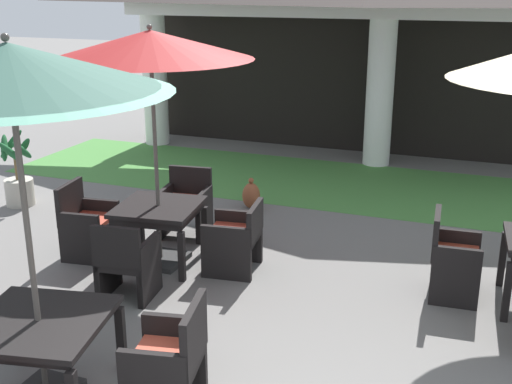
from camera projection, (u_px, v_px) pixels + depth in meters
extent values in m
cylinder|color=white|center=(155.00, 81.00, 13.09)|extent=(0.49, 0.49, 2.61)
cylinder|color=white|center=(380.00, 94.00, 11.55)|extent=(0.49, 0.49, 2.61)
cube|color=white|center=(385.00, 11.00, 11.11)|extent=(9.95, 0.70, 0.24)
cube|color=black|center=(388.00, 86.00, 12.35)|extent=(9.75, 0.16, 2.61)
cube|color=#47843D|center=(359.00, 186.00, 10.62)|extent=(12.15, 2.74, 0.01)
cube|color=black|center=(38.00, 322.00, 5.00)|extent=(1.20, 1.20, 0.05)
cube|color=black|center=(39.00, 328.00, 5.02)|extent=(1.10, 1.10, 0.06)
cube|color=black|center=(18.00, 330.00, 5.64)|extent=(0.08, 0.08, 0.60)
cube|color=black|center=(121.00, 339.00, 5.49)|extent=(0.08, 0.08, 0.60)
cylinder|color=#4C4742|center=(30.00, 249.00, 4.81)|extent=(0.05, 0.05, 2.61)
cone|color=#33594C|center=(8.00, 68.00, 4.40)|extent=(2.27, 2.27, 0.35)
sphere|color=#4C4742|center=(5.00, 37.00, 4.33)|extent=(0.06, 0.06, 0.06)
cube|color=black|center=(165.00, 363.00, 4.93)|extent=(0.63, 0.68, 0.07)
cube|color=#C64C38|center=(164.00, 356.00, 4.91)|extent=(0.58, 0.63, 0.05)
cube|color=black|center=(194.00, 334.00, 4.81)|extent=(0.18, 0.59, 0.48)
cube|color=black|center=(175.00, 353.00, 5.21)|extent=(0.52, 0.16, 0.69)
cube|color=black|center=(148.00, 367.00, 5.29)|extent=(0.07, 0.07, 0.39)
cube|color=black|center=(203.00, 372.00, 5.21)|extent=(0.07, 0.07, 0.39)
cube|color=black|center=(158.00, 207.00, 7.53)|extent=(1.04, 1.04, 0.05)
cube|color=black|center=(159.00, 212.00, 7.56)|extent=(0.95, 0.95, 0.09)
cube|color=black|center=(111.00, 250.00, 7.36)|extent=(0.08, 0.08, 0.59)
cube|color=black|center=(182.00, 257.00, 7.17)|extent=(0.08, 0.08, 0.59)
cube|color=black|center=(141.00, 224.00, 8.15)|extent=(0.08, 0.08, 0.59)
cube|color=black|center=(205.00, 229.00, 7.96)|extent=(0.08, 0.08, 0.59)
cube|color=#2D2D2D|center=(161.00, 259.00, 7.74)|extent=(0.56, 0.56, 0.06)
cylinder|color=#4C4742|center=(156.00, 160.00, 7.36)|extent=(0.05, 0.05, 2.53)
cone|color=maroon|center=(150.00, 45.00, 6.96)|extent=(2.28, 2.28, 0.31)
sphere|color=#4C4742|center=(149.00, 27.00, 6.90)|extent=(0.06, 0.06, 0.06)
cube|color=black|center=(128.00, 261.00, 6.80)|extent=(0.58, 0.59, 0.07)
cube|color=#C64C38|center=(127.00, 256.00, 6.78)|extent=(0.54, 0.54, 0.05)
cube|color=black|center=(116.00, 247.00, 6.49)|extent=(0.52, 0.13, 0.44)
cube|color=black|center=(107.00, 265.00, 6.87)|extent=(0.13, 0.53, 0.66)
cube|color=black|center=(149.00, 269.00, 6.77)|extent=(0.13, 0.53, 0.66)
cube|color=black|center=(119.00, 268.00, 7.13)|extent=(0.06, 0.06, 0.37)
cube|color=black|center=(158.00, 273.00, 7.03)|extent=(0.06, 0.06, 0.37)
cube|color=black|center=(99.00, 287.00, 6.70)|extent=(0.06, 0.06, 0.37)
cube|color=black|center=(141.00, 292.00, 6.59)|extent=(0.06, 0.06, 0.37)
cube|color=black|center=(185.00, 205.00, 8.45)|extent=(0.65, 0.63, 0.07)
cube|color=#C64C38|center=(185.00, 201.00, 8.43)|extent=(0.60, 0.58, 0.05)
cube|color=black|center=(191.00, 182.00, 8.62)|extent=(0.59, 0.13, 0.42)
cube|color=black|center=(205.00, 214.00, 8.42)|extent=(0.13, 0.56, 0.64)
cube|color=black|center=(166.00, 211.00, 8.54)|extent=(0.13, 0.56, 0.64)
cube|color=black|center=(198.00, 230.00, 8.23)|extent=(0.06, 0.06, 0.38)
cube|color=black|center=(160.00, 226.00, 8.35)|extent=(0.06, 0.06, 0.38)
cube|color=black|center=(210.00, 217.00, 8.70)|extent=(0.06, 0.06, 0.38)
cube|color=black|center=(173.00, 213.00, 8.81)|extent=(0.06, 0.06, 0.38)
cube|color=black|center=(90.00, 224.00, 7.83)|extent=(0.59, 0.65, 0.07)
cube|color=#C64C38|center=(90.00, 220.00, 7.81)|extent=(0.55, 0.59, 0.05)
cube|color=black|center=(70.00, 202.00, 7.80)|extent=(0.13, 0.59, 0.47)
cube|color=black|center=(101.00, 223.00, 8.10)|extent=(0.53, 0.13, 0.64)
cube|color=black|center=(80.00, 239.00, 7.60)|extent=(0.53, 0.13, 0.64)
cube|color=black|center=(118.00, 235.00, 8.09)|extent=(0.06, 0.06, 0.37)
cube|color=black|center=(99.00, 251.00, 7.60)|extent=(0.06, 0.06, 0.37)
cube|color=black|center=(84.00, 232.00, 8.19)|extent=(0.06, 0.06, 0.37)
cube|color=black|center=(63.00, 248.00, 7.70)|extent=(0.06, 0.06, 0.37)
cube|color=black|center=(233.00, 237.00, 7.43)|extent=(0.65, 0.66, 0.07)
cube|color=#C64C38|center=(232.00, 232.00, 7.41)|extent=(0.60, 0.60, 0.05)
cube|color=black|center=(255.00, 221.00, 7.30)|extent=(0.13, 0.59, 0.37)
cube|color=black|center=(226.00, 253.00, 7.20)|extent=(0.58, 0.13, 0.63)
cube|color=black|center=(239.00, 236.00, 7.71)|extent=(0.58, 0.13, 0.63)
cube|color=black|center=(204.00, 262.00, 7.31)|extent=(0.06, 0.06, 0.37)
cube|color=black|center=(218.00, 244.00, 7.80)|extent=(0.06, 0.06, 0.37)
cube|color=black|center=(249.00, 266.00, 7.19)|extent=(0.06, 0.06, 0.37)
cube|color=black|center=(260.00, 248.00, 7.68)|extent=(0.06, 0.06, 0.37)
cube|color=black|center=(507.00, 292.00, 6.30)|extent=(0.07, 0.07, 0.63)
cube|color=black|center=(502.00, 259.00, 7.06)|extent=(0.07, 0.07, 0.63)
cube|color=black|center=(456.00, 259.00, 6.78)|extent=(0.53, 0.59, 0.07)
cube|color=#C64C38|center=(457.00, 254.00, 6.76)|extent=(0.49, 0.54, 0.05)
cube|color=black|center=(436.00, 233.00, 6.76)|extent=(0.10, 0.56, 0.46)
cube|color=black|center=(455.00, 258.00, 7.05)|extent=(0.49, 0.09, 0.66)
cube|color=black|center=(455.00, 278.00, 6.58)|extent=(0.49, 0.09, 0.66)
cube|color=black|center=(475.00, 272.00, 7.02)|extent=(0.06, 0.06, 0.39)
cube|color=black|center=(476.00, 292.00, 6.56)|extent=(0.06, 0.06, 0.39)
cube|color=black|center=(434.00, 267.00, 7.14)|extent=(0.06, 0.06, 0.39)
cube|color=black|center=(432.00, 286.00, 6.68)|extent=(0.06, 0.06, 0.39)
cylinder|color=#B2AD9E|center=(20.00, 192.00, 9.69)|extent=(0.42, 0.42, 0.40)
cylinder|color=brown|center=(17.00, 169.00, 9.58)|extent=(0.07, 0.07, 0.32)
ellipsoid|color=#1E562D|center=(22.00, 150.00, 9.41)|extent=(0.16, 0.39, 0.36)
ellipsoid|color=#1E562D|center=(24.00, 147.00, 9.60)|extent=(0.39, 0.21, 0.37)
ellipsoid|color=#1E562D|center=(11.00, 144.00, 9.60)|extent=(0.31, 0.40, 0.44)
ellipsoid|color=#1E562D|center=(4.00, 148.00, 9.44)|extent=(0.29, 0.35, 0.40)
ellipsoid|color=#1E562D|center=(10.00, 152.00, 9.34)|extent=(0.39, 0.20, 0.35)
ellipsoid|color=brown|center=(251.00, 196.00, 9.55)|extent=(0.26, 0.26, 0.39)
sphere|color=brown|center=(251.00, 180.00, 9.48)|extent=(0.08, 0.08, 0.08)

